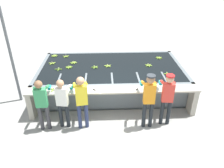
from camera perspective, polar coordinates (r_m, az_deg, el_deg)
ground_plane at (r=6.93m, az=0.37°, el=-8.97°), size 80.00×80.00×0.00m
wash_tank at (r=8.28m, az=-0.25°, el=1.68°), size 5.25×2.93×0.93m
work_ledge at (r=6.72m, az=0.30°, el=-3.25°), size 5.25×0.45×0.93m
worker_0 at (r=6.33m, az=-17.89°, el=-4.19°), size 0.43×0.72×1.59m
worker_1 at (r=6.28m, az=-12.77°, el=-3.94°), size 0.47×0.73×1.56m
worker_2 at (r=6.10m, az=-7.96°, el=-3.65°), size 0.48×0.74×1.66m
worker_3 at (r=6.14m, az=9.63°, el=-3.12°), size 0.42×0.72×1.70m
worker_4 at (r=6.39m, az=14.28°, el=-2.78°), size 0.45×0.73×1.64m
banana_bunch_floating_0 at (r=9.14m, az=-11.99°, el=7.09°), size 0.27×0.27×0.08m
banana_bunch_floating_1 at (r=8.08m, az=-1.11°, el=4.77°), size 0.27×0.27×0.08m
banana_bunch_floating_2 at (r=8.05m, az=-13.82°, el=3.78°), size 0.28×0.28×0.08m
banana_bunch_floating_3 at (r=8.48m, az=-10.03°, el=5.53°), size 0.28×0.27×0.08m
banana_bunch_floating_4 at (r=9.31m, az=-14.80°, el=7.15°), size 0.28×0.27×0.08m
banana_bunch_floating_5 at (r=9.01m, az=12.17°, el=6.73°), size 0.28×0.28×0.08m
banana_bunch_floating_6 at (r=8.00m, az=-4.51°, el=4.42°), size 0.27×0.28×0.08m
banana_bunch_floating_7 at (r=7.72m, az=14.25°, el=2.61°), size 0.28×0.28×0.08m
banana_bunch_floating_8 at (r=8.24m, az=9.53°, el=4.86°), size 0.27×0.28×0.08m
banana_bunch_floating_9 at (r=8.13m, az=-11.18°, el=4.34°), size 0.28×0.28×0.08m
banana_bunch_floating_10 at (r=8.61m, az=-15.39°, el=5.28°), size 0.27×0.28×0.08m
banana_bunch_ledge_0 at (r=6.77m, az=-14.99°, el=-1.37°), size 0.27×0.27×0.08m
knife_0 at (r=6.52m, az=-4.26°, el=-1.74°), size 0.25×0.29×0.02m
knife_1 at (r=6.66m, az=6.92°, el=-1.14°), size 0.27×0.27×0.02m
support_post_left at (r=7.76m, az=-24.80°, el=6.22°), size 0.09×0.09×3.20m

